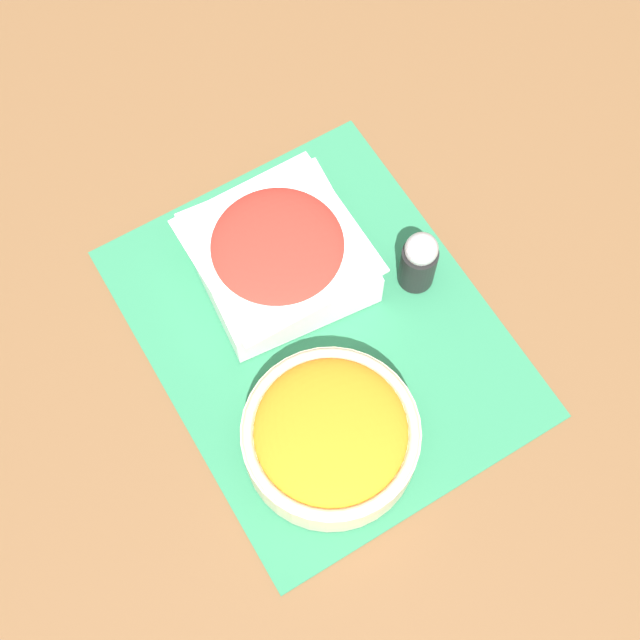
% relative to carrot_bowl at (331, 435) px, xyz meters
% --- Properties ---
extents(ground_plane, '(3.00, 3.00, 0.00)m').
position_rel_carrot_bowl_xyz_m(ground_plane, '(-0.12, 0.06, -0.04)').
color(ground_plane, brown).
extents(placemat, '(0.46, 0.37, 0.00)m').
position_rel_carrot_bowl_xyz_m(placemat, '(-0.12, 0.06, -0.04)').
color(placemat, '#2D7A51').
rests_on(placemat, ground_plane).
extents(carrot_bowl, '(0.19, 0.19, 0.07)m').
position_rel_carrot_bowl_xyz_m(carrot_bowl, '(0.00, 0.00, 0.00)').
color(carrot_bowl, beige).
rests_on(carrot_bowl, placemat).
extents(tomato_bowl, '(0.20, 0.20, 0.07)m').
position_rel_carrot_bowl_xyz_m(tomato_bowl, '(-0.21, 0.06, -0.00)').
color(tomato_bowl, white).
rests_on(tomato_bowl, placemat).
extents(pepper_shaker, '(0.04, 0.04, 0.09)m').
position_rel_carrot_bowl_xyz_m(pepper_shaker, '(-0.12, 0.19, 0.01)').
color(pepper_shaker, black).
rests_on(pepper_shaker, placemat).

